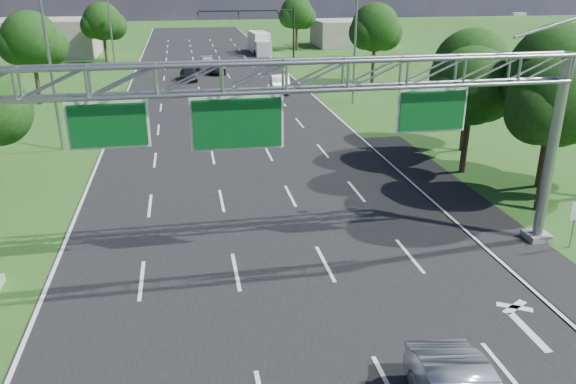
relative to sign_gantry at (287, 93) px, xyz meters
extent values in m
plane|color=#294E17|center=(-0.33, 18.00, -6.89)|extent=(220.00, 220.00, 0.00)
cube|color=black|center=(-0.33, 18.00, -6.89)|extent=(18.00, 180.00, 0.02)
cube|color=black|center=(9.87, 2.00, -6.89)|extent=(3.00, 30.00, 0.02)
cube|color=gray|center=(11.17, 0.00, -6.74)|extent=(1.00, 1.00, 0.30)
cylinder|color=gray|center=(11.17, 0.00, -2.89)|extent=(0.44, 0.44, 8.00)
cylinder|color=gray|center=(9.97, 0.00, 2.11)|extent=(2.54, 0.12, 0.79)
cube|color=beige|center=(8.77, 0.00, 2.61)|extent=(0.50, 0.22, 0.12)
cube|color=white|center=(-6.33, -0.02, -0.89)|extent=(2.80, 0.05, 1.70)
cube|color=#0A541E|center=(-6.33, -0.08, -0.89)|extent=(2.62, 0.05, 1.52)
cube|color=white|center=(-1.83, -0.02, -1.04)|extent=(3.40, 0.05, 2.00)
cube|color=#0A541E|center=(-1.83, -0.08, -1.04)|extent=(3.22, 0.05, 1.82)
cube|color=white|center=(5.67, -0.02, -0.89)|extent=(2.80, 0.05, 1.70)
cube|color=#0A541E|center=(5.67, -0.08, -0.89)|extent=(2.62, 0.05, 1.52)
cylinder|color=gray|center=(12.07, -1.00, -5.89)|extent=(0.06, 0.06, 2.00)
cylinder|color=black|center=(10.67, 53.00, -3.39)|extent=(0.24, 0.24, 7.00)
cylinder|color=black|center=(4.67, 53.00, -0.29)|extent=(12.00, 0.18, 0.18)
imported|color=black|center=(-1.33, 53.00, -0.84)|extent=(0.18, 0.22, 1.10)
imported|color=black|center=(3.67, 53.00, -0.84)|extent=(0.18, 0.22, 1.10)
imported|color=black|center=(8.67, 53.00, -0.84)|extent=(0.18, 0.22, 1.10)
cylinder|color=gray|center=(-11.83, 18.00, -1.89)|extent=(0.20, 0.20, 10.00)
cylinder|color=gray|center=(-11.83, 53.00, -1.89)|extent=(0.20, 0.20, 10.00)
cylinder|color=gray|center=(11.17, 28.00, -1.89)|extent=(0.20, 0.20, 10.00)
cylinder|color=#2D2116|center=(13.17, 3.00, -5.02)|extent=(0.36, 0.36, 3.74)
sphere|color=black|center=(13.17, 3.00, -1.39)|extent=(4.40, 4.40, 4.40)
sphere|color=black|center=(14.27, 3.40, -1.94)|extent=(3.30, 3.30, 3.30)
sphere|color=black|center=(12.18, 2.70, -1.83)|extent=(3.08, 3.08, 3.08)
cylinder|color=#2D2116|center=(15.17, 6.00, -4.80)|extent=(0.36, 0.36, 4.18)
sphere|color=black|center=(15.17, 6.00, -0.71)|extent=(5.00, 5.00, 5.00)
sphere|color=black|center=(16.42, 6.40, -1.34)|extent=(3.75, 3.75, 3.75)
sphere|color=black|center=(14.04, 5.70, -1.21)|extent=(3.50, 3.50, 3.50)
cylinder|color=#2D2116|center=(12.17, 9.00, -5.24)|extent=(0.36, 0.36, 3.30)
sphere|color=black|center=(12.17, 9.00, -1.83)|extent=(4.40, 4.40, 4.40)
sphere|color=black|center=(13.27, 9.40, -2.38)|extent=(3.30, 3.30, 3.30)
sphere|color=black|center=(11.18, 8.70, -2.27)|extent=(3.08, 3.08, 3.08)
cylinder|color=#2D2116|center=(14.17, 13.00, -5.13)|extent=(0.36, 0.36, 3.52)
sphere|color=black|center=(14.17, 13.00, -1.45)|extent=(4.80, 4.80, 4.80)
sphere|color=black|center=(15.37, 13.40, -2.05)|extent=(3.60, 3.60, 3.60)
sphere|color=black|center=(13.09, 12.70, -1.93)|extent=(3.36, 3.36, 3.36)
cylinder|color=#2D2116|center=(-16.33, 33.00, -5.02)|extent=(0.36, 0.36, 3.74)
sphere|color=black|center=(-16.33, 33.00, -1.23)|extent=(4.80, 4.80, 4.80)
sphere|color=black|center=(-15.13, 33.40, -1.83)|extent=(3.60, 3.60, 3.60)
sphere|color=black|center=(-17.41, 32.70, -1.71)|extent=(3.36, 3.36, 3.36)
cylinder|color=#2D2116|center=(-13.33, 58.00, -5.24)|extent=(0.36, 0.36, 3.30)
sphere|color=black|center=(-13.33, 58.00, -1.67)|extent=(4.80, 4.80, 4.80)
sphere|color=black|center=(-12.13, 58.40, -2.27)|extent=(3.60, 3.60, 3.60)
sphere|color=black|center=(-14.41, 57.70, -2.15)|extent=(3.36, 3.36, 3.36)
cylinder|color=#2D2116|center=(15.67, 36.00, -4.91)|extent=(0.36, 0.36, 3.96)
sphere|color=black|center=(15.67, 36.00, -1.01)|extent=(4.80, 4.80, 4.80)
sphere|color=black|center=(16.87, 36.40, -1.61)|extent=(3.60, 3.60, 3.60)
sphere|color=black|center=(14.59, 35.70, -1.49)|extent=(3.36, 3.36, 3.36)
cylinder|color=#2D2116|center=(13.67, 66.00, -5.13)|extent=(0.36, 0.36, 3.52)
sphere|color=black|center=(13.67, 66.00, -1.45)|extent=(4.80, 4.80, 4.80)
sphere|color=black|center=(14.87, 66.40, -2.05)|extent=(3.60, 3.60, 3.60)
sphere|color=black|center=(12.59, 65.70, -1.93)|extent=(3.36, 3.36, 3.36)
cube|color=gray|center=(-22.33, 66.00, -4.39)|extent=(14.00, 10.00, 5.00)
cube|color=gray|center=(23.67, 70.00, -4.89)|extent=(12.00, 9.00, 4.00)
imported|color=silver|center=(-0.66, 49.94, -6.20)|extent=(2.02, 4.83, 1.39)
imported|color=black|center=(0.15, 46.36, -6.34)|extent=(2.26, 4.15, 1.10)
imported|color=black|center=(-3.06, 42.61, -6.19)|extent=(1.96, 4.24, 1.41)
imported|color=white|center=(5.71, 34.63, -6.09)|extent=(2.10, 5.01, 1.61)
cube|color=white|center=(7.67, 64.17, -5.33)|extent=(2.70, 5.83, 2.83)
cube|color=silver|center=(7.67, 60.20, -5.85)|extent=(2.33, 2.24, 2.08)
cylinder|color=black|center=(6.63, 60.39, -6.42)|extent=(0.33, 0.94, 0.94)
cylinder|color=black|center=(8.71, 60.39, -6.42)|extent=(0.33, 0.94, 0.94)
cylinder|color=black|center=(6.63, 66.06, -6.42)|extent=(0.33, 0.94, 0.94)
cylinder|color=black|center=(8.71, 66.06, -6.42)|extent=(0.33, 0.94, 0.94)
camera|label=1|loc=(-3.67, -19.87, 4.02)|focal=35.00mm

